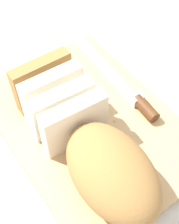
{
  "coord_description": "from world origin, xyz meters",
  "views": [
    {
      "loc": [
        -0.26,
        0.19,
        0.48
      ],
      "look_at": [
        0.0,
        0.0,
        0.05
      ],
      "focal_mm": 51.09,
      "sensor_mm": 36.0,
      "label": 1
    }
  ],
  "objects": [
    {
      "name": "ground_plane",
      "position": [
        0.0,
        0.0,
        0.0
      ],
      "size": [
        3.0,
        3.0,
        0.0
      ],
      "primitive_type": "plane",
      "color": "beige"
    },
    {
      "name": "cutting_board",
      "position": [
        0.0,
        0.0,
        0.01
      ],
      "size": [
        0.39,
        0.28,
        0.02
      ],
      "primitive_type": "cube",
      "rotation": [
        0.0,
        0.0,
        -0.02
      ],
      "color": "tan",
      "rests_on": "ground_plane"
    },
    {
      "name": "bread_loaf",
      "position": [
        -0.06,
        0.04,
        0.07
      ],
      "size": [
        0.32,
        0.13,
        0.09
      ],
      "rotation": [
        0.0,
        0.0,
        -0.08
      ],
      "color": "#A8753D",
      "rests_on": "cutting_board"
    },
    {
      "name": "bread_knife",
      "position": [
        0.0,
        -0.1,
        0.03
      ],
      "size": [
        0.28,
        0.04,
        0.02
      ],
      "rotation": [
        0.0,
        0.0,
        -0.08
      ],
      "color": "silver",
      "rests_on": "cutting_board"
    },
    {
      "name": "crumb_near_knife",
      "position": [
        -0.02,
        -0.04,
        0.02
      ],
      "size": [
        0.0,
        0.0,
        0.0
      ],
      "primitive_type": "sphere",
      "color": "tan",
      "rests_on": "cutting_board"
    },
    {
      "name": "crumb_near_loaf",
      "position": [
        0.01,
        -0.02,
        0.02
      ],
      "size": [
        0.0,
        0.0,
        0.0
      ],
      "primitive_type": "sphere",
      "color": "tan",
      "rests_on": "cutting_board"
    },
    {
      "name": "crumb_stray_left",
      "position": [
        0.01,
        0.02,
        0.02
      ],
      "size": [
        0.0,
        0.0,
        0.0
      ],
      "primitive_type": "sphere",
      "color": "tan",
      "rests_on": "cutting_board"
    },
    {
      "name": "crumb_stray_right",
      "position": [
        -0.03,
        -0.02,
        0.02
      ],
      "size": [
        0.0,
        0.0,
        0.0
      ],
      "primitive_type": "sphere",
      "color": "tan",
      "rests_on": "cutting_board"
    }
  ]
}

